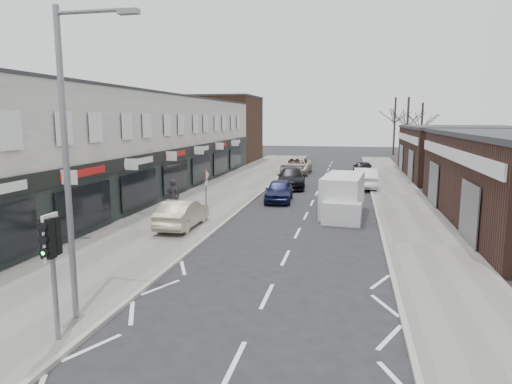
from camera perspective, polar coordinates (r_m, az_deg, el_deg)
The scene contains 20 objects.
ground at distance 12.60m, azimuth -0.35°, elevation -16.22°, with size 160.00×160.00×0.00m, color black.
pavement_left at distance 34.78m, azimuth -3.55°, elevation 0.32°, with size 5.50×64.00×0.12m, color slate.
pavement_right at distance 33.72m, azimuth 17.39°, elevation -0.37°, with size 3.50×64.00×0.12m, color slate.
shop_terrace_left at distance 34.56m, azimuth -15.65°, elevation 5.76°, with size 8.00×41.00×7.10m, color silver.
brick_block_far at distance 58.35m, azimuth -4.00°, elevation 7.77°, with size 8.00×10.00×8.00m, color #462C1E.
right_unit_far at distance 46.34m, azimuth 24.49°, elevation 4.45°, with size 10.00×16.00×4.50m, color #351F18.
tree_far_a at distance 59.73m, azimuth 18.18°, elevation 3.53°, with size 3.60×3.60×8.00m, color #382D26, non-canonical shape.
tree_far_b at distance 65.98m, azimuth 19.79°, elevation 3.94°, with size 3.60×3.60×7.50m, color #382D26, non-canonical shape.
tree_far_c at distance 71.59m, azimuth 16.76°, elevation 4.46°, with size 3.60×3.60×8.50m, color #382D26, non-canonical shape.
traffic_light at distance 11.76m, azimuth -24.22°, elevation -6.38°, with size 0.28×0.60×3.10m.
street_lamp at distance 12.46m, azimuth -22.08°, elevation 4.90°, with size 2.23×0.22×8.00m.
warning_sign at distance 24.54m, azimuth -6.21°, elevation 1.62°, with size 0.12×0.80×2.70m.
white_van at distance 26.27m, azimuth 10.80°, elevation -0.51°, with size 2.50×5.92×2.24m.
sedan_on_pavement at distance 22.62m, azimuth -9.20°, elevation -2.67°, with size 1.45×4.16×1.37m, color #A59F84.
pedestrian at distance 25.99m, azimuth -10.31°, elevation -0.53°, with size 0.71×0.47×1.94m, color black.
parked_car_left_a at distance 30.02m, azimuth 2.88°, elevation 0.17°, with size 1.68×4.19×1.43m, color #121639.
parked_car_left_b at distance 36.05m, azimuth 4.42°, elevation 1.77°, with size 2.18×5.35×1.55m, color black.
parked_car_left_c at distance 45.15m, azimuth 5.07°, elevation 3.28°, with size 2.63×5.71×1.59m, color #B9AA94.
parked_car_right_a at distance 36.61m, azimuth 13.48°, elevation 1.70°, with size 1.71×4.89×1.61m, color white.
parked_car_right_b at distance 44.21m, azimuth 13.23°, elevation 2.88°, with size 1.76×4.37×1.49m, color black.
Camera 1 is at (2.41, -11.12, 5.40)m, focal length 32.00 mm.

